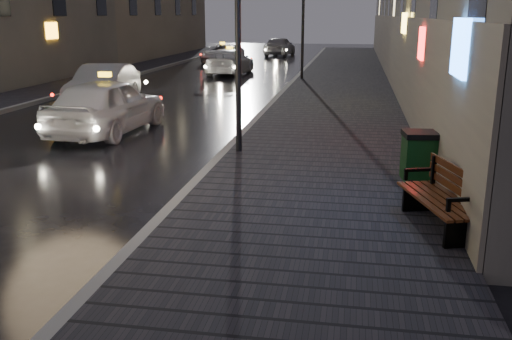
{
  "coord_description": "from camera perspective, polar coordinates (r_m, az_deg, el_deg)",
  "views": [
    {
      "loc": [
        4.51,
        -6.97,
        3.31
      ],
      "look_at": [
        2.98,
        1.86,
        0.85
      ],
      "focal_mm": 40.0,
      "sensor_mm": 36.0,
      "label": 1
    }
  ],
  "objects": [
    {
      "name": "curb",
      "position": [
        28.32,
        3.69,
        8.77
      ],
      "size": [
        0.2,
        58.0,
        0.15
      ],
      "primitive_type": "cube",
      "color": "slate",
      "rests_on": "ground"
    },
    {
      "name": "lamp_near",
      "position": [
        13.24,
        -1.84,
        16.12
      ],
      "size": [
        0.36,
        0.36,
        5.28
      ],
      "color": "black",
      "rests_on": "sidewalk"
    },
    {
      "name": "bench",
      "position": [
        9.09,
        18.32,
        -2.62
      ],
      "size": [
        1.16,
        1.97,
        0.95
      ],
      "rotation": [
        0.0,
        0.0,
        0.3
      ],
      "color": "black",
      "rests_on": "sidewalk"
    },
    {
      "name": "car_far",
      "position": [
        47.26,
        2.38,
        12.26
      ],
      "size": [
        2.34,
        4.7,
        1.54
      ],
      "primitive_type": "imported",
      "rotation": [
        0.0,
        0.0,
        3.02
      ],
      "color": "gray",
      "rests_on": "ground"
    },
    {
      "name": "sidewalk_far",
      "position": [
        31.1,
        -15.57,
        8.83
      ],
      "size": [
        2.4,
        58.0,
        0.15
      ],
      "primitive_type": "cube",
      "color": "black",
      "rests_on": "ground"
    },
    {
      "name": "trash_bin",
      "position": [
        11.59,
        15.95,
        1.42
      ],
      "size": [
        0.7,
        0.7,
        0.96
      ],
      "rotation": [
        0.0,
        0.0,
        0.12
      ],
      "color": "black",
      "rests_on": "sidewalk"
    },
    {
      "name": "car_left_mid",
      "position": [
        22.06,
        -15.0,
        8.18
      ],
      "size": [
        2.07,
        4.71,
        1.5
      ],
      "primitive_type": "imported",
      "rotation": [
        0.0,
        0.0,
        0.11
      ],
      "color": "gray",
      "rests_on": "ground"
    },
    {
      "name": "sidewalk",
      "position": [
        28.16,
        8.61,
        8.59
      ],
      "size": [
        4.6,
        58.0,
        0.15
      ],
      "primitive_type": "cube",
      "color": "black",
      "rests_on": "ground"
    },
    {
      "name": "lamp_far",
      "position": [
        29.09,
        4.75,
        15.66
      ],
      "size": [
        0.36,
        0.36,
        5.28
      ],
      "color": "black",
      "rests_on": "sidewalk"
    },
    {
      "name": "taxi_near",
      "position": [
        16.79,
        -14.68,
        6.26
      ],
      "size": [
        2.15,
        4.8,
        1.6
      ],
      "primitive_type": "imported",
      "rotation": [
        0.0,
        0.0,
        3.09
      ],
      "color": "white",
      "rests_on": "ground"
    },
    {
      "name": "ground",
      "position": [
        8.94,
        -21.54,
        -7.52
      ],
      "size": [
        120.0,
        120.0,
        0.0
      ],
      "primitive_type": "plane",
      "color": "black",
      "rests_on": "ground"
    },
    {
      "name": "taxi_far",
      "position": [
        40.71,
        -3.37,
        11.57
      ],
      "size": [
        2.53,
        4.76,
        1.27
      ],
      "primitive_type": "imported",
      "rotation": [
        0.0,
        0.0,
        -0.09
      ],
      "color": "silver",
      "rests_on": "ground"
    },
    {
      "name": "taxi_mid",
      "position": [
        32.7,
        -2.65,
        10.77
      ],
      "size": [
        2.15,
        4.91,
        1.4
      ],
      "primitive_type": "imported",
      "rotation": [
        0.0,
        0.0,
        3.1
      ],
      "color": "silver",
      "rests_on": "ground"
    },
    {
      "name": "curb_far",
      "position": [
        30.57,
        -13.34,
        8.88
      ],
      "size": [
        0.2,
        58.0,
        0.15
      ],
      "primitive_type": "cube",
      "color": "slate",
      "rests_on": "ground"
    }
  ]
}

